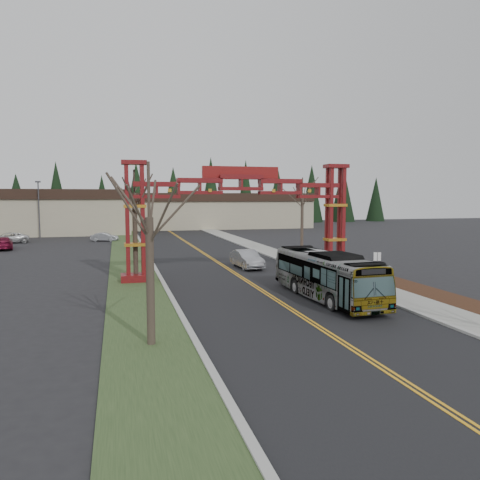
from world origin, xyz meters
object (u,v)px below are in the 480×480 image
object	(u,v)px
silver_sedan	(247,259)
parked_car_far_b	(8,238)
bare_tree_median_mid	(134,202)
street_sign	(377,261)
bare_tree_median_near	(149,218)
light_pole_far	(39,205)
gateway_arch	(241,201)
barrel_north	(333,260)
bare_tree_median_far	(128,202)
bare_tree_right_far	(302,198)
transit_bus	(326,276)
parked_car_far_a	(105,237)
barrel_mid	(338,265)
parked_car_mid_a	(3,243)
barrel_south	(361,271)
retail_building_east	(211,210)

from	to	relation	value
silver_sedan	parked_car_far_b	size ratio (longest dim) A/B	0.93
bare_tree_median_mid	street_sign	bearing A→B (deg)	-16.80
bare_tree_median_near	light_pole_far	bearing A→B (deg)	102.53
gateway_arch	barrel_north	xyz separation A→B (m)	(9.53, 3.45, -5.44)
parked_car_far_b	bare_tree_median_far	bearing A→B (deg)	31.16
gateway_arch	bare_tree_median_mid	bearing A→B (deg)	178.24
barrel_north	bare_tree_right_far	bearing A→B (deg)	86.83
transit_bus	parked_car_far_a	size ratio (longest dim) A/B	2.83
bare_tree_median_far	street_sign	world-z (taller)	bare_tree_median_far
silver_sedan	bare_tree_median_far	distance (m)	20.02
gateway_arch	parked_car_far_b	xyz separation A→B (m)	(-23.62, 34.03, -5.26)
bare_tree_median_mid	parked_car_far_b	bearing A→B (deg)	114.81
parked_car_far_b	barrel_mid	world-z (taller)	parked_car_far_b
bare_tree_median_far	parked_car_mid_a	bearing A→B (deg)	162.06
street_sign	barrel_north	xyz separation A→B (m)	(0.54, 8.34, -1.08)
parked_car_far_a	barrel_mid	distance (m)	38.22
parked_car_mid_a	bare_tree_median_far	bearing A→B (deg)	150.62
bare_tree_right_far	barrel_south	world-z (taller)	bare_tree_right_far
parked_car_mid_a	bare_tree_median_mid	size ratio (longest dim) A/B	0.64
silver_sedan	bare_tree_median_mid	distance (m)	11.80
light_pole_far	barrel_mid	bearing A→B (deg)	-53.99
bare_tree_right_far	parked_car_far_b	bearing A→B (deg)	146.63
parked_car_far_b	barrel_south	size ratio (longest dim) A/B	5.20
gateway_arch	barrel_mid	xyz separation A→B (m)	(8.88, 1.08, -5.48)
parked_car_far_a	light_pole_far	distance (m)	13.34
bare_tree_median_mid	barrel_mid	world-z (taller)	bare_tree_median_mid
silver_sedan	bare_tree_median_near	distance (m)	22.57
light_pole_far	barrel_mid	xyz separation A→B (m)	(29.57, -40.69, -4.52)
light_pole_far	street_sign	world-z (taller)	light_pole_far
transit_bus	barrel_mid	size ratio (longest dim) A/B	10.63
light_pole_far	barrel_south	distance (m)	53.61
silver_sedan	barrel_south	size ratio (longest dim) A/B	4.82
parked_car_far_b	barrel_mid	distance (m)	46.28
gateway_arch	transit_bus	xyz separation A→B (m)	(3.04, -8.98, -4.50)
silver_sedan	bare_tree_right_far	xyz separation A→B (m)	(8.25, 7.41, 5.35)
silver_sedan	light_pole_far	xyz separation A→B (m)	(-22.44, 37.30, 4.22)
transit_bus	retail_building_east	bearing A→B (deg)	82.02
bare_tree_median_near	transit_bus	bearing A→B (deg)	29.97
retail_building_east	silver_sedan	distance (m)	58.13
barrel_mid	silver_sedan	bearing A→B (deg)	154.54
parked_car_far_b	barrel_south	distance (m)	49.07
bare_tree_median_near	bare_tree_median_far	size ratio (longest dim) A/B	1.00
bare_tree_median_near	bare_tree_right_far	world-z (taller)	bare_tree_right_far
street_sign	barrel_mid	distance (m)	6.08
transit_bus	bare_tree_median_near	bearing A→B (deg)	-152.41
bare_tree_median_far	barrel_north	world-z (taller)	bare_tree_median_far
bare_tree_right_far	gateway_arch	bearing A→B (deg)	-130.06
silver_sedan	barrel_north	bearing A→B (deg)	-11.80
bare_tree_median_far	barrel_north	xyz separation A→B (m)	(17.53, -17.81, -5.13)
street_sign	parked_car_mid_a	bearing A→B (deg)	135.61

